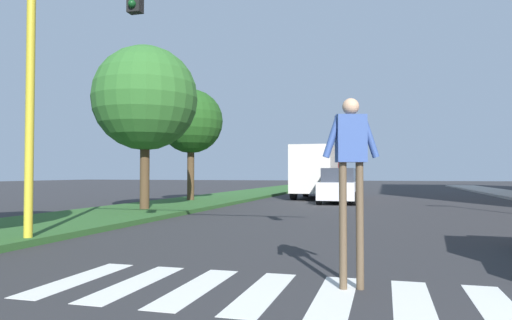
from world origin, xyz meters
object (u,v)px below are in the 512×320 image
(traffic_light_gantry, at_px, (132,31))
(pedestrian_performer, at_px, (351,161))
(tree_far, at_px, (191,122))
(sedan_midblock, at_px, (339,187))
(tree_mid, at_px, (145,99))
(truck_box_delivery, at_px, (317,171))

(traffic_light_gantry, height_order, pedestrian_performer, traffic_light_gantry)
(tree_far, xyz_separation_m, sedan_midblock, (7.37, 1.74, -3.35))
(tree_mid, distance_m, pedestrian_performer, 13.15)
(tree_far, xyz_separation_m, pedestrian_performer, (9.19, -15.77, -2.51))
(tree_far, distance_m, pedestrian_performer, 18.42)
(traffic_light_gantry, distance_m, sedan_midblock, 16.16)
(traffic_light_gantry, distance_m, pedestrian_performer, 5.51)
(pedestrian_performer, xyz_separation_m, truck_box_delivery, (-3.53, 21.60, -0.03))
(tree_far, relative_size, truck_box_delivery, 0.92)
(pedestrian_performer, bearing_deg, traffic_light_gantry, 156.00)
(tree_mid, bearing_deg, traffic_light_gantry, -62.50)
(traffic_light_gantry, xyz_separation_m, pedestrian_performer, (4.40, -1.96, -2.68))
(tree_mid, bearing_deg, truck_box_delivery, 67.55)
(sedan_midblock, height_order, truck_box_delivery, truck_box_delivery)
(tree_far, relative_size, pedestrian_performer, 2.29)
(pedestrian_performer, bearing_deg, sedan_midblock, 95.91)
(tree_far, xyz_separation_m, truck_box_delivery, (5.66, 5.83, -2.53))
(sedan_midblock, bearing_deg, truck_box_delivery, 112.72)
(sedan_midblock, relative_size, truck_box_delivery, 0.67)
(tree_far, height_order, traffic_light_gantry, traffic_light_gantry)
(pedestrian_performer, height_order, truck_box_delivery, truck_box_delivery)
(traffic_light_gantry, bearing_deg, sedan_midblock, 80.56)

